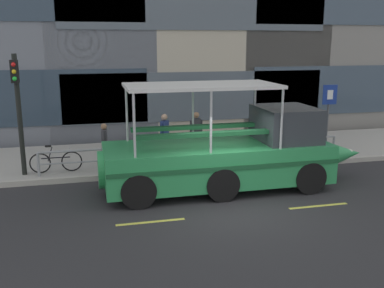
# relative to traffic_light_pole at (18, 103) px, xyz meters

# --- Properties ---
(ground_plane) EXTENTS (120.00, 120.00, 0.00)m
(ground_plane) POSITION_rel_traffic_light_pole_xyz_m (6.00, -3.71, -2.61)
(ground_plane) COLOR #2B2B2D
(sidewalk) EXTENTS (32.00, 4.80, 0.18)m
(sidewalk) POSITION_rel_traffic_light_pole_xyz_m (6.00, 1.89, -2.52)
(sidewalk) COLOR #A8A59E
(sidewalk) RESTS_ON ground_plane
(curb_edge) EXTENTS (32.00, 0.18, 0.18)m
(curb_edge) POSITION_rel_traffic_light_pole_xyz_m (6.00, -0.60, -2.52)
(curb_edge) COLOR #B2ADA3
(curb_edge) RESTS_ON ground_plane
(lane_centreline) EXTENTS (25.80, 0.12, 0.01)m
(lane_centreline) POSITION_rel_traffic_light_pole_xyz_m (6.00, -4.51, -2.61)
(lane_centreline) COLOR #DBD64C
(lane_centreline) RESTS_ON ground_plane
(curb_guardrail) EXTENTS (10.99, 0.09, 0.84)m
(curb_guardrail) POSITION_rel_traffic_light_pole_xyz_m (5.95, -0.26, -1.86)
(curb_guardrail) COLOR gray
(curb_guardrail) RESTS_ON sidewalk
(traffic_light_pole) EXTENTS (0.24, 0.46, 4.01)m
(traffic_light_pole) POSITION_rel_traffic_light_pole_xyz_m (0.00, 0.00, 0.00)
(traffic_light_pole) COLOR black
(traffic_light_pole) RESTS_ON sidewalk
(parking_sign) EXTENTS (0.60, 0.12, 2.75)m
(parking_sign) POSITION_rel_traffic_light_pole_xyz_m (11.36, 0.21, -0.57)
(parking_sign) COLOR #4C4F54
(parking_sign) RESTS_ON sidewalk
(leaned_bicycle) EXTENTS (1.74, 0.46, 0.96)m
(leaned_bicycle) POSITION_rel_traffic_light_pole_xyz_m (1.03, 0.09, -2.05)
(leaned_bicycle) COLOR black
(leaned_bicycle) RESTS_ON sidewalk
(duck_tour_boat) EXTENTS (8.73, 2.50, 3.32)m
(duck_tour_boat) POSITION_rel_traffic_light_pole_xyz_m (6.55, -2.36, -1.52)
(duck_tour_boat) COLOR #2D9351
(duck_tour_boat) RESTS_ON ground_plane
(pedestrian_near_bow) EXTENTS (0.43, 0.27, 1.57)m
(pedestrian_near_bow) POSITION_rel_traffic_light_pole_xyz_m (10.05, 0.96, -1.48)
(pedestrian_near_bow) COLOR #47423D
(pedestrian_near_bow) RESTS_ON sidewalk
(pedestrian_mid_left) EXTENTS (0.50, 0.24, 1.73)m
(pedestrian_mid_left) POSITION_rel_traffic_light_pole_xyz_m (6.25, 1.14, -1.39)
(pedestrian_mid_left) COLOR #47423D
(pedestrian_mid_left) RESTS_ON sidewalk
(pedestrian_mid_right) EXTENTS (0.38, 0.37, 1.73)m
(pedestrian_mid_right) POSITION_rel_traffic_light_pole_xyz_m (4.97, 0.97, -1.38)
(pedestrian_mid_right) COLOR #47423D
(pedestrian_mid_right) RESTS_ON sidewalk
(pedestrian_near_stern) EXTENTS (0.22, 0.45, 1.56)m
(pedestrian_near_stern) POSITION_rel_traffic_light_pole_xyz_m (2.71, 0.44, -1.49)
(pedestrian_near_stern) COLOR black
(pedestrian_near_stern) RESTS_ON sidewalk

